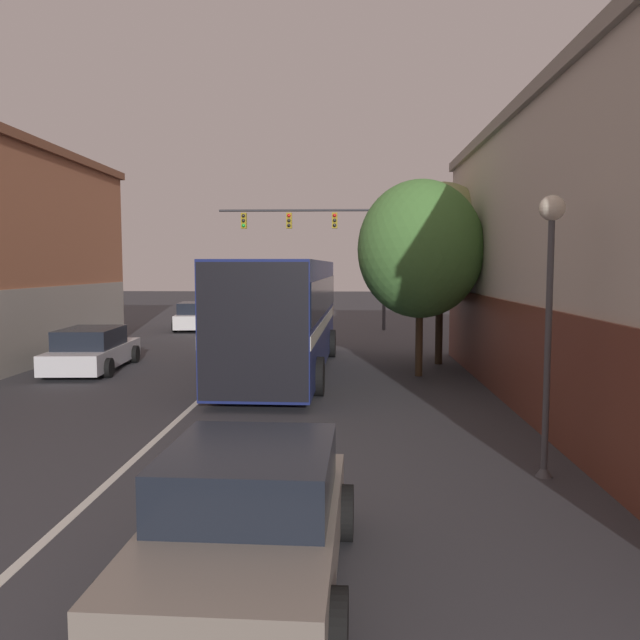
{
  "coord_description": "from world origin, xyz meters",
  "views": [
    {
      "loc": [
        3.62,
        -1.59,
        3.29
      ],
      "look_at": [
        2.86,
        15.95,
        1.77
      ],
      "focal_mm": 35.0,
      "sensor_mm": 36.0,
      "label": 1
    }
  ],
  "objects_px": {
    "parked_car_left_mid": "(197,317)",
    "street_lamp": "(550,290)",
    "hatchback_foreground": "(248,522)",
    "traffic_signal_gantry": "(328,236)",
    "parked_car_left_near": "(93,350)",
    "street_tree_near": "(420,249)",
    "street_tree_far": "(440,244)",
    "bus": "(284,310)"
  },
  "relations": [
    {
      "from": "hatchback_foreground",
      "to": "bus",
      "type": "bearing_deg",
      "value": 5.81
    },
    {
      "from": "hatchback_foreground",
      "to": "street_tree_far",
      "type": "xyz_separation_m",
      "value": [
        4.11,
        14.84,
        3.37
      ]
    },
    {
      "from": "traffic_signal_gantry",
      "to": "street_tree_near",
      "type": "relative_size",
      "value": 1.47
    },
    {
      "from": "parked_car_left_mid",
      "to": "hatchback_foreground",
      "type": "bearing_deg",
      "value": -171.77
    },
    {
      "from": "parked_car_left_mid",
      "to": "street_lamp",
      "type": "bearing_deg",
      "value": -160.5
    },
    {
      "from": "traffic_signal_gantry",
      "to": "street_tree_near",
      "type": "height_order",
      "value": "traffic_signal_gantry"
    },
    {
      "from": "traffic_signal_gantry",
      "to": "street_tree_far",
      "type": "relative_size",
      "value": 1.42
    },
    {
      "from": "hatchback_foreground",
      "to": "traffic_signal_gantry",
      "type": "height_order",
      "value": "traffic_signal_gantry"
    },
    {
      "from": "hatchback_foreground",
      "to": "parked_car_left_mid",
      "type": "relative_size",
      "value": 0.89
    },
    {
      "from": "bus",
      "to": "hatchback_foreground",
      "type": "height_order",
      "value": "bus"
    },
    {
      "from": "parked_car_left_mid",
      "to": "traffic_signal_gantry",
      "type": "bearing_deg",
      "value": -95.36
    },
    {
      "from": "traffic_signal_gantry",
      "to": "street_tree_far",
      "type": "height_order",
      "value": "traffic_signal_gantry"
    },
    {
      "from": "street_tree_far",
      "to": "parked_car_left_near",
      "type": "bearing_deg",
      "value": -171.19
    },
    {
      "from": "street_tree_near",
      "to": "bus",
      "type": "bearing_deg",
      "value": 174.36
    },
    {
      "from": "hatchback_foreground",
      "to": "parked_car_left_near",
      "type": "height_order",
      "value": "hatchback_foreground"
    },
    {
      "from": "bus",
      "to": "hatchback_foreground",
      "type": "bearing_deg",
      "value": -174.46
    },
    {
      "from": "bus",
      "to": "street_tree_near",
      "type": "xyz_separation_m",
      "value": [
        4.11,
        -0.41,
        1.85
      ]
    },
    {
      "from": "bus",
      "to": "parked_car_left_mid",
      "type": "distance_m",
      "value": 14.32
    },
    {
      "from": "parked_car_left_near",
      "to": "street_lamp",
      "type": "distance_m",
      "value": 14.9
    },
    {
      "from": "hatchback_foreground",
      "to": "parked_car_left_mid",
      "type": "distance_m",
      "value": 26.77
    },
    {
      "from": "street_lamp",
      "to": "street_tree_near",
      "type": "bearing_deg",
      "value": 95.94
    },
    {
      "from": "parked_car_left_mid",
      "to": "street_tree_near",
      "type": "xyz_separation_m",
      "value": [
        9.99,
        -13.4,
        3.12
      ]
    },
    {
      "from": "bus",
      "to": "parked_car_left_near",
      "type": "height_order",
      "value": "bus"
    },
    {
      "from": "street_lamp",
      "to": "parked_car_left_near",
      "type": "bearing_deg",
      "value": 139.3
    },
    {
      "from": "bus",
      "to": "hatchback_foreground",
      "type": "xyz_separation_m",
      "value": [
        0.94,
        -12.89,
        -1.26
      ]
    },
    {
      "from": "parked_car_left_near",
      "to": "traffic_signal_gantry",
      "type": "bearing_deg",
      "value": -32.66
    },
    {
      "from": "traffic_signal_gantry",
      "to": "parked_car_left_mid",
      "type": "bearing_deg",
      "value": -178.84
    },
    {
      "from": "bus",
      "to": "parked_car_left_mid",
      "type": "xyz_separation_m",
      "value": [
        -5.87,
        12.99,
        -1.26
      ]
    },
    {
      "from": "bus",
      "to": "street_lamp",
      "type": "distance_m",
      "value": 10.7
    },
    {
      "from": "hatchback_foreground",
      "to": "parked_car_left_near",
      "type": "xyz_separation_m",
      "value": [
        -7.05,
        13.11,
        -0.03
      ]
    },
    {
      "from": "street_tree_near",
      "to": "street_tree_far",
      "type": "bearing_deg",
      "value": 68.36
    },
    {
      "from": "parked_car_left_mid",
      "to": "street_lamp",
      "type": "relative_size",
      "value": 1.02
    },
    {
      "from": "street_lamp",
      "to": "street_tree_far",
      "type": "xyz_separation_m",
      "value": [
        0.0,
        11.33,
        1.12
      ]
    },
    {
      "from": "traffic_signal_gantry",
      "to": "street_tree_near",
      "type": "bearing_deg",
      "value": -76.99
    },
    {
      "from": "street_lamp",
      "to": "street_tree_far",
      "type": "distance_m",
      "value": 11.39
    },
    {
      "from": "parked_car_left_near",
      "to": "street_tree_near",
      "type": "distance_m",
      "value": 10.72
    },
    {
      "from": "bus",
      "to": "street_tree_near",
      "type": "height_order",
      "value": "street_tree_near"
    },
    {
      "from": "street_lamp",
      "to": "street_tree_near",
      "type": "distance_m",
      "value": 9.06
    },
    {
      "from": "parked_car_left_near",
      "to": "hatchback_foreground",
      "type": "bearing_deg",
      "value": -155.58
    },
    {
      "from": "bus",
      "to": "street_tree_near",
      "type": "bearing_deg",
      "value": -94.26
    },
    {
      "from": "parked_car_left_near",
      "to": "street_tree_far",
      "type": "distance_m",
      "value": 11.8
    },
    {
      "from": "bus",
      "to": "parked_car_left_near",
      "type": "distance_m",
      "value": 6.25
    }
  ]
}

